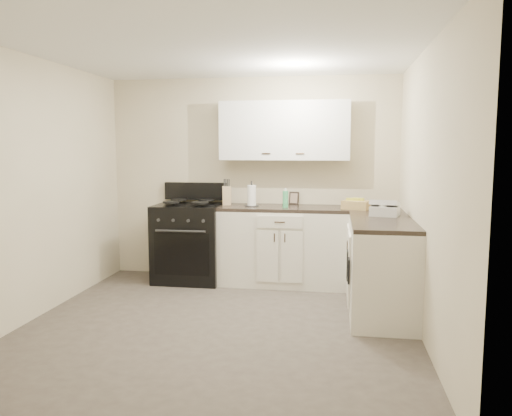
% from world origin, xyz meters
% --- Properties ---
extents(floor, '(3.60, 3.60, 0.00)m').
position_xyz_m(floor, '(0.00, 0.00, 0.00)').
color(floor, '#473F38').
rests_on(floor, ground).
extents(ceiling, '(3.60, 3.60, 0.00)m').
position_xyz_m(ceiling, '(0.00, 0.00, 2.50)').
color(ceiling, white).
rests_on(ceiling, wall_back).
extents(wall_back, '(3.60, 0.00, 3.60)m').
position_xyz_m(wall_back, '(0.00, 1.80, 1.25)').
color(wall_back, beige).
rests_on(wall_back, ground).
extents(wall_right, '(0.00, 3.60, 3.60)m').
position_xyz_m(wall_right, '(1.80, 0.00, 1.25)').
color(wall_right, beige).
rests_on(wall_right, ground).
extents(wall_left, '(0.00, 3.60, 3.60)m').
position_xyz_m(wall_left, '(-1.80, 0.00, 1.25)').
color(wall_left, beige).
rests_on(wall_left, ground).
extents(wall_front, '(3.60, 0.00, 3.60)m').
position_xyz_m(wall_front, '(0.00, -1.80, 1.25)').
color(wall_front, beige).
rests_on(wall_front, ground).
extents(base_cabinets_back, '(1.55, 0.60, 0.90)m').
position_xyz_m(base_cabinets_back, '(0.43, 1.50, 0.45)').
color(base_cabinets_back, silver).
rests_on(base_cabinets_back, floor).
extents(base_cabinets_right, '(0.60, 1.90, 0.90)m').
position_xyz_m(base_cabinets_right, '(1.50, 0.85, 0.45)').
color(base_cabinets_right, silver).
rests_on(base_cabinets_right, floor).
extents(countertop_back, '(1.55, 0.60, 0.04)m').
position_xyz_m(countertop_back, '(0.43, 1.50, 0.92)').
color(countertop_back, black).
rests_on(countertop_back, base_cabinets_back).
extents(countertop_right, '(0.60, 1.90, 0.04)m').
position_xyz_m(countertop_right, '(1.50, 0.85, 0.92)').
color(countertop_right, black).
rests_on(countertop_right, base_cabinets_right).
extents(upper_cabinets, '(1.55, 0.30, 0.70)m').
position_xyz_m(upper_cabinets, '(0.43, 1.65, 1.84)').
color(upper_cabinets, silver).
rests_on(upper_cabinets, wall_back).
extents(stove, '(0.81, 0.69, 0.98)m').
position_xyz_m(stove, '(-0.72, 1.48, 0.46)').
color(stove, black).
rests_on(stove, floor).
extents(knife_block, '(0.12, 0.12, 0.23)m').
position_xyz_m(knife_block, '(-0.27, 1.56, 1.05)').
color(knife_block, tan).
rests_on(knife_block, countertop_back).
extents(paper_towel, '(0.11, 0.11, 0.25)m').
position_xyz_m(paper_towel, '(0.05, 1.48, 1.07)').
color(paper_towel, white).
rests_on(paper_towel, countertop_back).
extents(soap_bottle, '(0.08, 0.08, 0.20)m').
position_xyz_m(soap_bottle, '(0.47, 1.41, 1.04)').
color(soap_bottle, '#45B46D').
rests_on(soap_bottle, countertop_back).
extents(picture_frame, '(0.13, 0.08, 0.16)m').
position_xyz_m(picture_frame, '(0.54, 1.76, 1.02)').
color(picture_frame, black).
rests_on(picture_frame, countertop_back).
extents(wicker_basket, '(0.34, 0.28, 0.10)m').
position_xyz_m(wicker_basket, '(1.27, 1.38, 0.99)').
color(wicker_basket, tan).
rests_on(wicker_basket, countertop_right).
extents(countertop_grill, '(0.33, 0.32, 0.10)m').
position_xyz_m(countertop_grill, '(1.55, 0.86, 0.99)').
color(countertop_grill, silver).
rests_on(countertop_grill, countertop_right).
extents(glass_jar, '(0.09, 0.09, 0.13)m').
position_xyz_m(glass_jar, '(1.52, 0.80, 1.01)').
color(glass_jar, silver).
rests_on(glass_jar, countertop_right).
extents(oven_mitt_near, '(0.02, 0.13, 0.23)m').
position_xyz_m(oven_mitt_near, '(1.18, 0.20, 0.51)').
color(oven_mitt_near, black).
rests_on(oven_mitt_near, base_cabinets_right).
extents(oven_mitt_far, '(0.02, 0.17, 0.29)m').
position_xyz_m(oven_mitt_far, '(1.18, 0.53, 0.49)').
color(oven_mitt_far, black).
rests_on(oven_mitt_far, base_cabinets_right).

